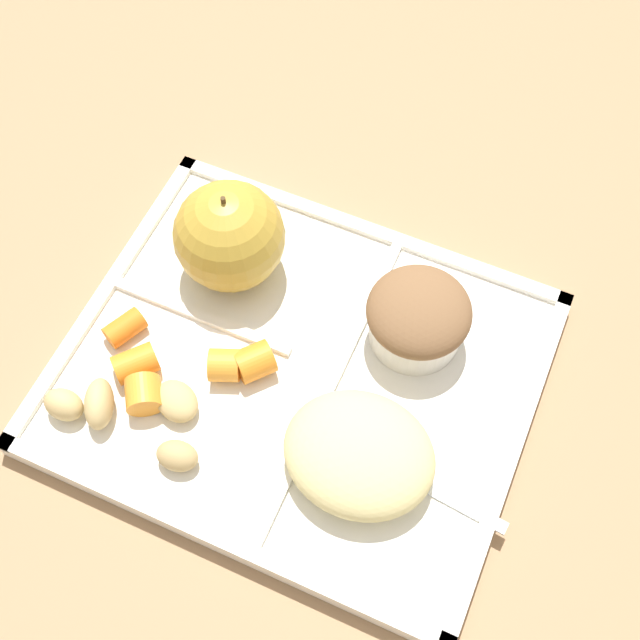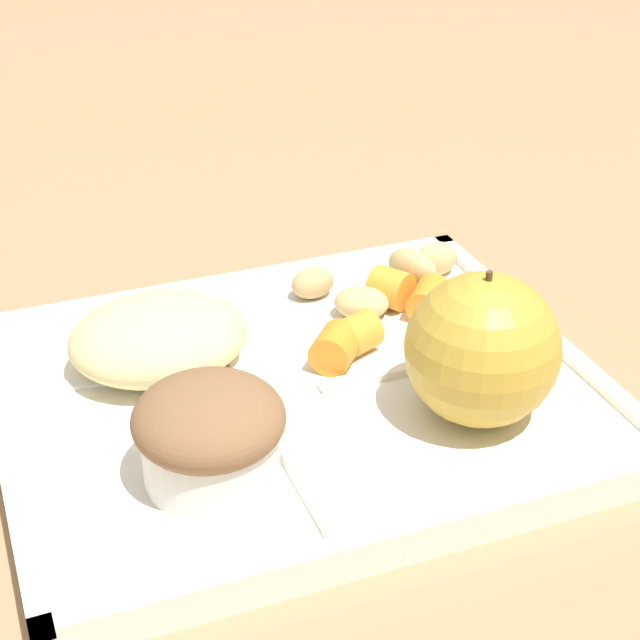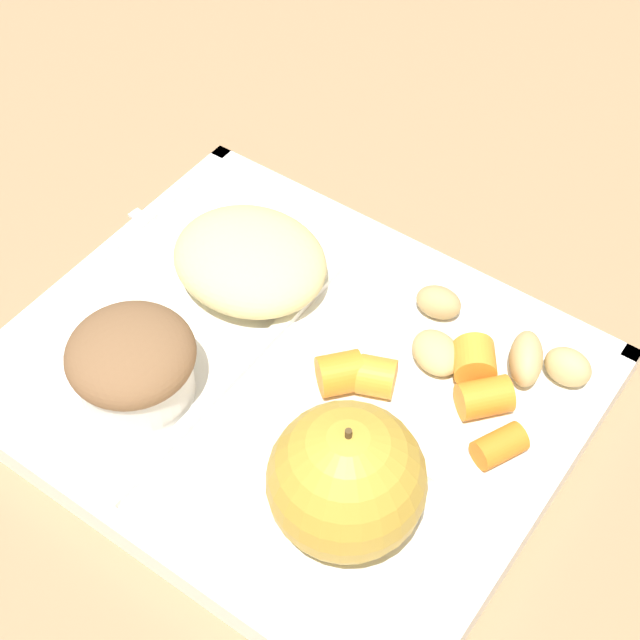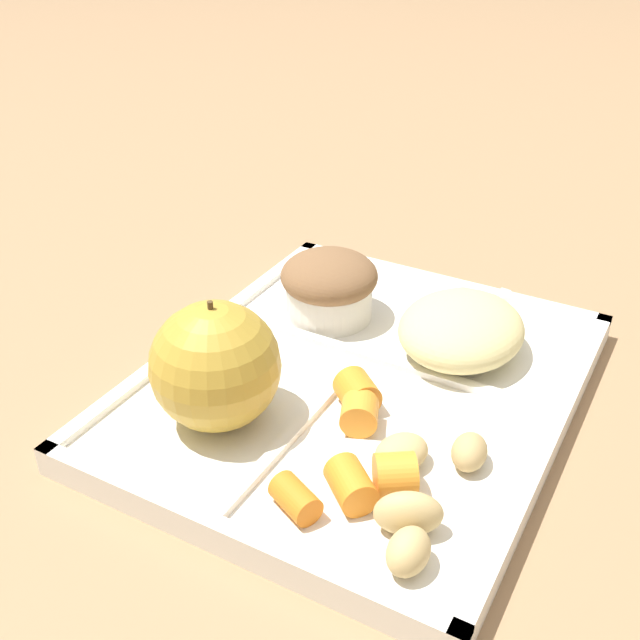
{
  "view_description": "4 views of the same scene",
  "coord_description": "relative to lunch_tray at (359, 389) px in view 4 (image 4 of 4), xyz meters",
  "views": [
    {
      "loc": [
        0.12,
        -0.23,
        0.58
      ],
      "look_at": [
        0.01,
        0.02,
        0.07
      ],
      "focal_mm": 46.46,
      "sensor_mm": 36.0,
      "label": 1
    },
    {
      "loc": [
        0.17,
        0.47,
        0.35
      ],
      "look_at": [
        -0.01,
        0.01,
        0.07
      ],
      "focal_mm": 57.71,
      "sensor_mm": 36.0,
      "label": 2
    },
    {
      "loc": [
        -0.23,
        0.29,
        0.51
      ],
      "look_at": [
        -0.0,
        -0.03,
        0.05
      ],
      "focal_mm": 55.2,
      "sensor_mm": 36.0,
      "label": 3
    },
    {
      "loc": [
        -0.41,
        -0.19,
        0.34
      ],
      "look_at": [
        -0.01,
        0.03,
        0.06
      ],
      "focal_mm": 43.3,
      "sensor_mm": 36.0,
      "label": 4
    }
  ],
  "objects": [
    {
      "name": "lunch_tray",
      "position": [
        0.0,
        0.0,
        0.0
      ],
      "size": [
        0.34,
        0.29,
        0.02
      ],
      "color": "white",
      "rests_on": "ground"
    },
    {
      "name": "carrot_slice_diagonal",
      "position": [
        -0.11,
        -0.05,
        0.02
      ],
      "size": [
        0.04,
        0.04,
        0.02
      ],
      "primitive_type": "cylinder",
      "rotation": [
        0.0,
        1.57,
        0.86
      ],
      "color": "orange",
      "rests_on": "lunch_tray"
    },
    {
      "name": "carrot_slice_near_corner",
      "position": [
        -0.09,
        -0.07,
        0.02
      ],
      "size": [
        0.04,
        0.03,
        0.03
      ],
      "primitive_type": "cylinder",
      "rotation": [
        0.0,
        1.57,
        2.16
      ],
      "color": "orange",
      "rests_on": "lunch_tray"
    },
    {
      "name": "meatball_side",
      "position": [
        0.05,
        -0.04,
        0.02
      ],
      "size": [
        0.03,
        0.03,
        0.03
      ],
      "primitive_type": "sphere",
      "color": "brown",
      "rests_on": "lunch_tray"
    },
    {
      "name": "meatball_front",
      "position": [
        0.07,
        -0.04,
        0.02
      ],
      "size": [
        0.03,
        0.03,
        0.03
      ],
      "primitive_type": "sphere",
      "color": "brown",
      "rests_on": "lunch_tray"
    },
    {
      "name": "carrot_slice_center",
      "position": [
        -0.03,
        -0.01,
        0.02
      ],
      "size": [
        0.04,
        0.04,
        0.03
      ],
      "primitive_type": "cylinder",
      "rotation": [
        0.0,
        1.57,
        0.86
      ],
      "color": "orange",
      "rests_on": "lunch_tray"
    },
    {
      "name": "egg_noodle_pile",
      "position": [
        0.07,
        -0.05,
        0.03
      ],
      "size": [
        0.11,
        0.09,
        0.04
      ],
      "primitive_type": "ellipsoid",
      "color": "#D6C684",
      "rests_on": "lunch_tray"
    },
    {
      "name": "bran_muffin",
      "position": [
        0.07,
        0.06,
        0.04
      ],
      "size": [
        0.08,
        0.08,
        0.06
      ],
      "color": "silver",
      "rests_on": "lunch_tray"
    },
    {
      "name": "potato_chunk_large",
      "position": [
        -0.14,
        -0.1,
        0.02
      ],
      "size": [
        0.03,
        0.02,
        0.02
      ],
      "primitive_type": "ellipsoid",
      "rotation": [
        0.0,
        0.0,
        6.25
      ],
      "color": "tan",
      "rests_on": "lunch_tray"
    },
    {
      "name": "carrot_slice_edge",
      "position": [
        -0.05,
        -0.02,
        0.02
      ],
      "size": [
        0.03,
        0.03,
        0.02
      ],
      "primitive_type": "cylinder",
      "rotation": [
        0.0,
        1.57,
        0.39
      ],
      "color": "orange",
      "rests_on": "lunch_tray"
    },
    {
      "name": "ground",
      "position": [
        0.0,
        -0.0,
        -0.01
      ],
      "size": [
        6.0,
        6.0,
        0.0
      ],
      "primitive_type": "plane",
      "color": "#997551"
    },
    {
      "name": "potato_chunk_wedge",
      "position": [
        -0.05,
        -0.1,
        0.02
      ],
      "size": [
        0.03,
        0.03,
        0.02
      ],
      "primitive_type": "ellipsoid",
      "rotation": [
        0.0,
        0.0,
        3.28
      ],
      "color": "tan",
      "rests_on": "lunch_tray"
    },
    {
      "name": "potato_chunk_golden",
      "position": [
        -0.07,
        -0.06,
        0.02
      ],
      "size": [
        0.04,
        0.04,
        0.02
      ],
      "primitive_type": "ellipsoid",
      "rotation": [
        0.0,
        0.0,
        5.83
      ],
      "color": "tan",
      "rests_on": "lunch_tray"
    },
    {
      "name": "potato_chunk_small",
      "position": [
        -0.12,
        -0.09,
        0.02
      ],
      "size": [
        0.04,
        0.04,
        0.03
      ],
      "primitive_type": "ellipsoid",
      "rotation": [
        0.0,
        0.0,
        5.18
      ],
      "color": "tan",
      "rests_on": "lunch_tray"
    },
    {
      "name": "carrot_slice_small",
      "position": [
        -0.13,
        -0.03,
        0.02
      ],
      "size": [
        0.03,
        0.04,
        0.02
      ],
      "primitive_type": "cylinder",
      "rotation": [
        0.0,
        1.57,
        1.13
      ],
      "color": "orange",
      "rests_on": "lunch_tray"
    },
    {
      "name": "plastic_fork",
      "position": [
        0.1,
        -0.04,
        0.01
      ],
      "size": [
        0.14,
        0.03,
        0.0
      ],
      "color": "white",
      "rests_on": "lunch_tray"
    },
    {
      "name": "green_apple",
      "position": [
        -0.08,
        0.06,
        0.05
      ],
      "size": [
        0.09,
        0.09,
        0.09
      ],
      "color": "#B79333",
      "rests_on": "lunch_tray"
    },
    {
      "name": "meatball_back",
      "position": [
        0.05,
        -0.06,
        0.02
      ],
      "size": [
        0.03,
        0.03,
        0.03
      ],
      "primitive_type": "sphere",
      "color": "brown",
      "rests_on": "lunch_tray"
    }
  ]
}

